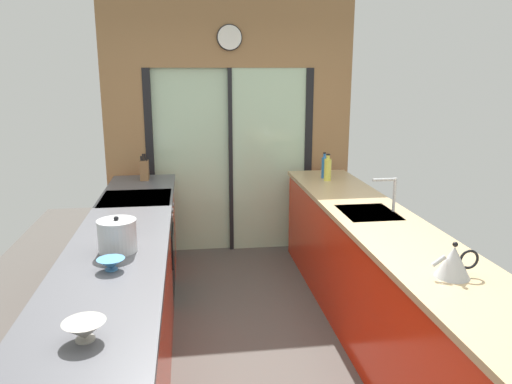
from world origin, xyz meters
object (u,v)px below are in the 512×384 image
at_px(mixing_bowl_near, 85,330).
at_px(soap_bottle_near, 328,169).
at_px(soap_bottle_far, 324,167).
at_px(knife_block, 144,170).
at_px(kettle, 454,262).
at_px(mixing_bowl_mid, 111,264).
at_px(oven_range, 139,249).
at_px(stock_pot, 117,236).
at_px(mixing_bowl_far, 125,227).

bearing_deg(mixing_bowl_near, soap_bottle_near, 57.03).
distance_m(soap_bottle_near, soap_bottle_far, 0.12).
distance_m(knife_block, kettle, 3.19).
bearing_deg(mixing_bowl_mid, kettle, -10.81).
distance_m(knife_block, soap_bottle_near, 1.80).
bearing_deg(mixing_bowl_near, oven_range, 90.46).
height_order(oven_range, soap_bottle_near, soap_bottle_near).
relative_size(mixing_bowl_mid, stock_pot, 0.65).
relative_size(mixing_bowl_near, kettle, 0.66).
bearing_deg(oven_range, mixing_bowl_near, -89.54).
distance_m(mixing_bowl_near, stock_pot, 1.01).
height_order(stock_pot, kettle, stock_pot).
distance_m(mixing_bowl_mid, kettle, 1.81).
xyz_separation_m(mixing_bowl_mid, soap_bottle_near, (1.78, 2.02, 0.08)).
relative_size(mixing_bowl_mid, soap_bottle_near, 0.57).
xyz_separation_m(mixing_bowl_near, mixing_bowl_mid, (0.00, 0.72, -0.01)).
distance_m(mixing_bowl_mid, soap_bottle_far, 2.79).
height_order(oven_range, knife_block, knife_block).
distance_m(oven_range, soap_bottle_near, 1.94).
relative_size(oven_range, stock_pot, 3.98).
bearing_deg(stock_pot, knife_block, 90.00).
height_order(oven_range, soap_bottle_far, soap_bottle_far).
distance_m(mixing_bowl_mid, stock_pot, 0.30).
bearing_deg(stock_pot, soap_bottle_far, 46.19).
bearing_deg(kettle, soap_bottle_far, 90.04).
xyz_separation_m(knife_block, soap_bottle_far, (1.78, -0.16, 0.01)).
bearing_deg(mixing_bowl_mid, oven_range, 90.66).
distance_m(mixing_bowl_far, soap_bottle_near, 2.26).
bearing_deg(soap_bottle_near, mixing_bowl_mid, -131.38).
xyz_separation_m(kettle, soap_bottle_near, (-0.00, 2.36, 0.03)).
bearing_deg(stock_pot, soap_bottle_near, 44.20).
bearing_deg(mixing_bowl_mid, mixing_bowl_near, -90.00).
bearing_deg(soap_bottle_far, oven_range, -162.81).
bearing_deg(knife_block, mixing_bowl_near, -90.00).
xyz_separation_m(kettle, soap_bottle_far, (-0.00, 2.48, 0.03)).
bearing_deg(mixing_bowl_far, soap_bottle_near, 37.95).
bearing_deg(soap_bottle_near, mixing_bowl_near, -122.97).
distance_m(mixing_bowl_mid, knife_block, 2.31).
bearing_deg(stock_pot, mixing_bowl_near, -90.00).
xyz_separation_m(mixing_bowl_far, soap_bottle_far, (1.78, 1.51, 0.07)).
distance_m(stock_pot, kettle, 1.89).
height_order(mixing_bowl_near, mixing_bowl_far, mixing_bowl_far).
relative_size(knife_block, soap_bottle_near, 1.02).
xyz_separation_m(oven_range, mixing_bowl_mid, (0.02, -1.59, 0.50)).
bearing_deg(mixing_bowl_mid, mixing_bowl_far, 90.00).
height_order(kettle, soap_bottle_far, soap_bottle_far).
bearing_deg(oven_range, kettle, -46.97).
bearing_deg(knife_block, oven_range, -91.47).
height_order(mixing_bowl_far, kettle, kettle).
height_order(mixing_bowl_far, knife_block, knife_block).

